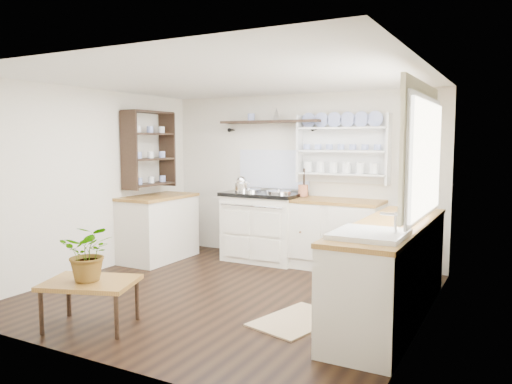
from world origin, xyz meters
The scene contains 19 objects.
floor centered at (0.00, 0.00, 0.00)m, with size 4.00×3.80×0.01m, color black.
wall_back centered at (0.00, 1.90, 1.15)m, with size 4.00×0.02×2.30m, color beige.
wall_right centered at (2.00, 0.00, 1.15)m, with size 0.02×3.80×2.30m, color beige.
wall_left centered at (-2.00, 0.00, 1.15)m, with size 0.02×3.80×2.30m, color beige.
ceiling centered at (0.00, 0.00, 2.30)m, with size 4.00×3.80×0.01m, color white.
window centered at (1.95, 0.15, 1.56)m, with size 0.08×1.55×1.22m.
aga_cooker centered at (-0.40, 1.57, 0.48)m, with size 1.06×0.74×0.98m.
back_cabinets centered at (0.60, 1.60, 0.46)m, with size 1.27×0.63×0.90m.
right_cabinets centered at (1.70, 0.10, 0.46)m, with size 0.62×2.43×0.90m.
belfast_sink centered at (1.70, -0.65, 0.80)m, with size 0.55×0.60×0.45m.
left_cabinets centered at (-1.70, 0.90, 0.46)m, with size 0.62×1.13×0.90m.
plate_rack centered at (0.65, 1.86, 1.56)m, with size 1.20×0.22×0.90m.
high_shelf centered at (-0.40, 1.78, 1.91)m, with size 1.50×0.29×0.16m.
left_shelving centered at (-1.84, 0.90, 1.55)m, with size 0.28×0.80×1.05m, color black.
kettle centered at (-0.68, 1.45, 1.05)m, with size 0.19×0.19×0.23m, color silver, non-canonical shape.
utensil_crock centered at (0.15, 1.68, 0.99)m, with size 0.13×0.13×0.15m, color #A85E3D.
center_table centered at (-0.59, -1.40, 0.38)m, with size 0.92×0.79×0.42m.
potted_plant centered at (-0.59, -1.40, 0.67)m, with size 0.45×0.39×0.50m, color #3F7233.
floor_rug centered at (0.97, -0.40, 0.01)m, with size 0.55×0.85×0.02m, color #83624C.
Camera 1 is at (2.75, -4.50, 1.66)m, focal length 35.00 mm.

